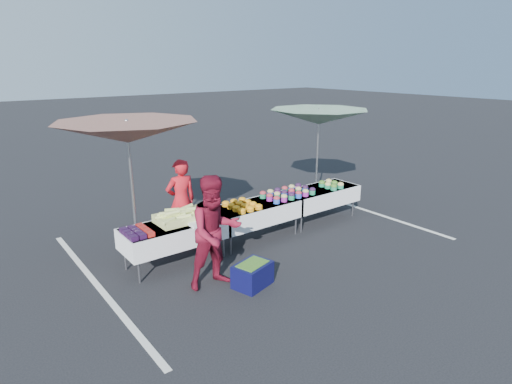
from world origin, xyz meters
TOP-DOWN VIEW (x-y plane):
  - ground at (0.00, 0.00)m, footprint 80.00×80.00m
  - stripe_left at (-3.20, 0.00)m, footprint 0.10×5.00m
  - stripe_right at (3.20, 0.00)m, footprint 0.10×5.00m
  - table_left at (-1.80, 0.00)m, footprint 1.86×0.81m
  - table_center at (0.00, 0.00)m, footprint 1.86×0.81m
  - table_right at (1.80, 0.00)m, footprint 1.86×0.81m
  - berry_punnets at (-2.51, -0.06)m, footprint 0.40×0.54m
  - corn_pile at (-1.55, 0.05)m, footprint 1.16×0.57m
  - plastic_bags at (-1.50, -0.30)m, footprint 0.30×0.25m
  - carrot_bowls at (-0.35, -0.01)m, footprint 0.55×0.69m
  - potato_cups at (0.85, 0.00)m, footprint 1.14×0.58m
  - bean_baskets at (2.06, -0.10)m, footprint 0.36×0.50m
  - vendor at (-1.21, 0.85)m, footprint 0.64×0.45m
  - customer at (-1.65, -1.11)m, footprint 0.96×0.78m
  - umbrella_left at (-2.23, 0.70)m, footprint 2.48×2.48m
  - umbrella_right at (2.50, 0.80)m, footprint 3.01×3.01m
  - storage_bin at (-1.21, -1.48)m, footprint 0.69×0.58m

SIDE VIEW (x-z plane):
  - ground at x=0.00m, z-range 0.00..0.00m
  - stripe_left at x=-3.20m, z-range 0.00..0.00m
  - stripe_right at x=3.20m, z-range 0.00..0.00m
  - storage_bin at x=-1.21m, z-range 0.01..0.40m
  - table_left at x=-1.80m, z-range 0.21..0.96m
  - table_center at x=0.00m, z-range 0.21..0.96m
  - table_right at x=1.80m, z-range 0.21..0.96m
  - plastic_bags at x=-1.50m, z-range 0.75..0.80m
  - berry_punnets at x=-2.51m, z-range 0.75..0.83m
  - carrot_bowls at x=-0.35m, z-range 0.75..0.85m
  - bean_baskets at x=2.06m, z-range 0.75..0.90m
  - potato_cups at x=0.85m, z-range 0.75..0.91m
  - vendor at x=-1.21m, z-range 0.00..1.68m
  - corn_pile at x=-1.55m, z-range 0.71..0.97m
  - customer at x=-1.65m, z-range 0.00..1.83m
  - umbrella_right at x=2.50m, z-range 0.99..3.41m
  - umbrella_left at x=-2.23m, z-range 1.03..3.57m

